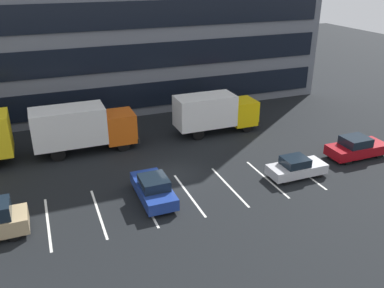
{
  "coord_description": "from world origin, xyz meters",
  "views": [
    {
      "loc": [
        -7.88,
        -23.27,
        13.21
      ],
      "look_at": [
        1.89,
        1.52,
        1.4
      ],
      "focal_mm": 38.15,
      "sensor_mm": 36.0,
      "label": 1
    }
  ],
  "objects_px": {
    "box_truck_orange": "(82,127)",
    "sedan_navy": "(153,189)",
    "box_truck_yellow": "(215,111)",
    "sedan_silver": "(296,167)",
    "sedan_maroon": "(356,148)"
  },
  "relations": [
    {
      "from": "sedan_maroon",
      "to": "sedan_silver",
      "type": "height_order",
      "value": "sedan_maroon"
    },
    {
      "from": "sedan_navy",
      "to": "box_truck_yellow",
      "type": "bearing_deg",
      "value": 47.13
    },
    {
      "from": "box_truck_orange",
      "to": "sedan_maroon",
      "type": "distance_m",
      "value": 20.47
    },
    {
      "from": "sedan_maroon",
      "to": "sedan_silver",
      "type": "distance_m",
      "value": 5.99
    },
    {
      "from": "sedan_navy",
      "to": "sedan_maroon",
      "type": "relative_size",
      "value": 0.97
    },
    {
      "from": "box_truck_yellow",
      "to": "sedan_silver",
      "type": "relative_size",
      "value": 1.81
    },
    {
      "from": "sedan_maroon",
      "to": "box_truck_orange",
      "type": "bearing_deg",
      "value": 155.54
    },
    {
      "from": "sedan_maroon",
      "to": "box_truck_yellow",
      "type": "bearing_deg",
      "value": 132.99
    },
    {
      "from": "box_truck_orange",
      "to": "sedan_navy",
      "type": "relative_size",
      "value": 1.76
    },
    {
      "from": "box_truck_orange",
      "to": "sedan_silver",
      "type": "xyz_separation_m",
      "value": [
        12.69,
        -9.41,
        -1.34
      ]
    },
    {
      "from": "box_truck_orange",
      "to": "sedan_navy",
      "type": "bearing_deg",
      "value": -71.53
    },
    {
      "from": "box_truck_yellow",
      "to": "sedan_navy",
      "type": "bearing_deg",
      "value": -132.87
    },
    {
      "from": "box_truck_orange",
      "to": "sedan_silver",
      "type": "distance_m",
      "value": 15.85
    },
    {
      "from": "box_truck_orange",
      "to": "sedan_navy",
      "type": "distance_m",
      "value": 9.27
    },
    {
      "from": "sedan_silver",
      "to": "sedan_maroon",
      "type": "bearing_deg",
      "value": 9.08
    }
  ]
}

